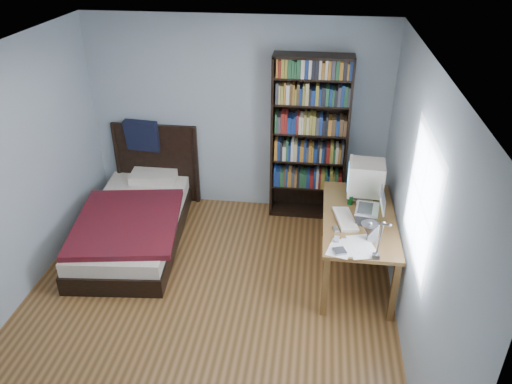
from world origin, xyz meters
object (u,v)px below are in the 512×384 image
bed (136,218)px  bookshelf (309,140)px  laptop (369,213)px  desk (355,222)px  crt_monitor (365,178)px  desk_lamp (371,232)px  speaker (373,233)px  keyboard (345,219)px  soda_can (350,200)px

bed → bookshelf: bearing=21.7°
laptop → desk: bearing=99.1°
desk → bookshelf: bookshelf is taller
laptop → crt_monitor: bearing=92.3°
desk_lamp → laptop: bearing=84.5°
desk_lamp → bed: (-2.60, 1.53, -1.02)m
speaker → bookshelf: (-0.68, 1.64, 0.23)m
laptop → speaker: size_ratio=2.06×
crt_monitor → laptop: crt_monitor is taller
crt_monitor → keyboard: 0.59m
desk → desk_lamp: 1.76m
keyboard → soda_can: bearing=67.9°
desk → bed: (-2.62, 0.00, -0.16)m
keyboard → bed: bearing=156.4°
keyboard → bookshelf: 1.42m
desk_lamp → soda_can: bearing=92.9°
speaker → soda_can: 0.70m
laptop → desk_lamp: 1.14m
keyboard → bed: 2.57m
soda_can → crt_monitor: bearing=46.7°
laptop → bookshelf: size_ratio=0.17×
soda_can → bookshelf: 1.12m
laptop → bed: bearing=169.7°
crt_monitor → laptop: (0.02, -0.49, -0.14)m
crt_monitor → soda_can: (-0.15, -0.16, -0.19)m
laptop → keyboard: laptop is taller
bed → keyboard: bearing=-11.5°
laptop → desk_lamp: (-0.10, -1.04, 0.44)m
speaker → bed: bed is taller
laptop → desk_lamp: size_ratio=0.54×
soda_can → bed: 2.59m
crt_monitor → speaker: (0.04, -0.83, -0.16)m
crt_monitor → desk_lamp: size_ratio=0.65×
bed → desk_lamp: bearing=-30.6°
keyboard → desk_lamp: bearing=-94.9°
laptop → bed: size_ratio=0.16×
desk → speaker: 0.93m
speaker → bookshelf: bearing=127.2°
crt_monitor → speaker: 0.85m
desk_lamp → bed: bearing=149.4°
soda_can → bookshelf: size_ratio=0.05×
crt_monitor → laptop: size_ratio=1.20×
desk → speaker: bearing=-82.9°
bookshelf → soda_can: bearing=-63.2°
speaker → desk: bearing=111.7°
desk → crt_monitor: size_ratio=3.41×
desk_lamp → bed: 3.19m
crt_monitor → bookshelf: bearing=128.2°
desk → laptop: 0.65m
crt_monitor → keyboard: bearing=-112.6°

